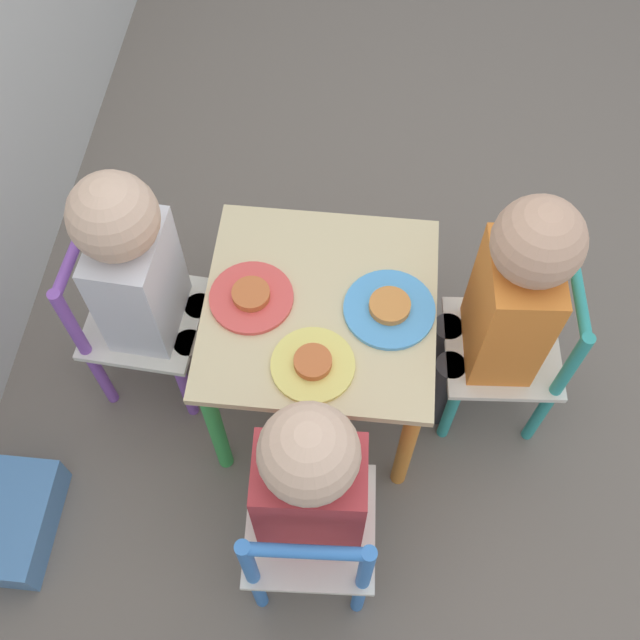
# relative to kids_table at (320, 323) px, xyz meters

# --- Properties ---
(ground_plane) EXTENTS (6.00, 6.00, 0.00)m
(ground_plane) POSITION_rel_kids_table_xyz_m (0.00, 0.00, -0.35)
(ground_plane) COLOR #6B6056
(kids_table) EXTENTS (0.49, 0.49, 0.43)m
(kids_table) POSITION_rel_kids_table_xyz_m (0.00, 0.00, 0.00)
(kids_table) COLOR beige
(kids_table) RESTS_ON ground_plane
(chair_purple) EXTENTS (0.28, 0.28, 0.51)m
(chair_purple) POSITION_rel_kids_table_xyz_m (0.03, 0.44, -0.11)
(chair_purple) COLOR silver
(chair_purple) RESTS_ON ground_plane
(chair_teal) EXTENTS (0.28, 0.28, 0.51)m
(chair_teal) POSITION_rel_kids_table_xyz_m (0.03, -0.44, -0.11)
(chair_teal) COLOR silver
(chair_teal) RESTS_ON ground_plane
(chair_blue) EXTENTS (0.27, 0.27, 0.51)m
(chair_blue) POSITION_rel_kids_table_xyz_m (-0.44, -0.02, -0.11)
(chair_blue) COLOR silver
(chair_blue) RESTS_ON ground_plane
(child_back) EXTENTS (0.21, 0.23, 0.73)m
(child_back) POSITION_rel_kids_table_xyz_m (0.02, 0.38, 0.10)
(child_back) COLOR #7A6B5B
(child_back) RESTS_ON ground_plane
(child_front) EXTENTS (0.21, 0.23, 0.76)m
(child_front) POSITION_rel_kids_table_xyz_m (0.03, -0.38, 0.10)
(child_front) COLOR #38383D
(child_front) RESTS_ON ground_plane
(child_left) EXTENTS (0.22, 0.21, 0.71)m
(child_left) POSITION_rel_kids_table_xyz_m (-0.38, -0.02, 0.08)
(child_left) COLOR #7A6B5B
(child_left) RESTS_ON ground_plane
(plate_back) EXTENTS (0.18, 0.18, 0.03)m
(plate_back) POSITION_rel_kids_table_xyz_m (0.00, 0.14, 0.09)
(plate_back) COLOR #E54C47
(plate_back) RESTS_ON kids_table
(plate_front) EXTENTS (0.19, 0.19, 0.03)m
(plate_front) POSITION_rel_kids_table_xyz_m (-0.00, -0.14, 0.09)
(plate_front) COLOR #4C9EE0
(plate_front) RESTS_ON kids_table
(plate_left) EXTENTS (0.17, 0.17, 0.03)m
(plate_left) POSITION_rel_kids_table_xyz_m (-0.14, 0.00, 0.09)
(plate_left) COLOR #EADB66
(plate_left) RESTS_ON kids_table
(storage_bin) EXTENTS (0.27, 0.19, 0.10)m
(storage_bin) POSITION_rel_kids_table_xyz_m (-0.42, 0.67, -0.30)
(storage_bin) COLOR #4C7FB7
(storage_bin) RESTS_ON ground_plane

